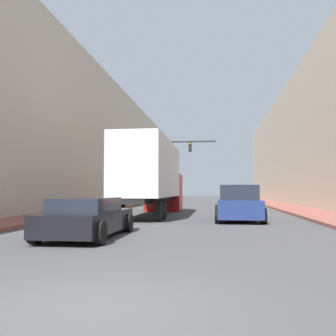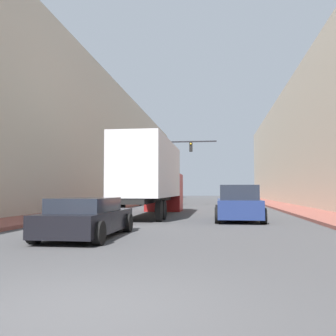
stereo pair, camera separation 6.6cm
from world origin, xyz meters
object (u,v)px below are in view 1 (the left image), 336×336
at_px(semi_truck, 152,176).
at_px(traffic_signal_gantry, 158,159).
at_px(suv_car, 238,204).
at_px(sedan_car, 88,218).

bearing_deg(semi_truck, traffic_signal_gantry, 97.49).
height_order(semi_truck, suv_car, semi_truck).
xyz_separation_m(semi_truck, suv_car, (4.76, -3.31, -1.52)).
distance_m(semi_truck, sedan_car, 10.47).
distance_m(suv_car, traffic_signal_gantry, 18.50).
relative_size(sedan_car, traffic_signal_gantry, 0.62).
xyz_separation_m(sedan_car, traffic_signal_gantry, (-1.54, 23.92, 3.87)).
bearing_deg(sedan_car, semi_truck, 88.62).
xyz_separation_m(suv_car, traffic_signal_gantry, (-6.55, 16.91, 3.67)).
distance_m(semi_truck, traffic_signal_gantry, 13.88).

